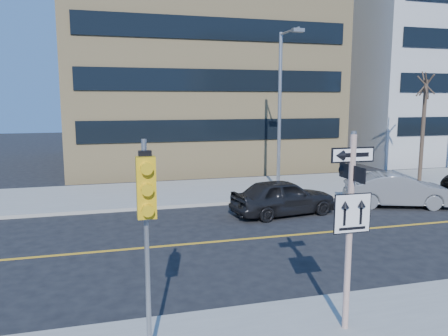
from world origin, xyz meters
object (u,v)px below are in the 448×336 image
object	(u,v)px
parked_car_b	(398,190)
parked_car_a	(283,197)
streetlight_a	(282,101)
street_tree_west	(426,87)
sign_pole	(350,221)
traffic_signal	(146,206)

from	to	relation	value
parked_car_b	parked_car_a	bearing A→B (deg)	109.26
streetlight_a	street_tree_west	distance (m)	9.05
sign_pole	streetlight_a	size ratio (longest dim) A/B	0.51
parked_car_b	street_tree_west	world-z (taller)	street_tree_west
traffic_signal	sign_pole	bearing A→B (deg)	2.11
traffic_signal	streetlight_a	world-z (taller)	streetlight_a
sign_pole	traffic_signal	world-z (taller)	sign_pole
sign_pole	streetlight_a	bearing A→B (deg)	73.23
parked_car_b	traffic_signal	bearing A→B (deg)	147.31
sign_pole	traffic_signal	size ratio (longest dim) A/B	1.02
traffic_signal	parked_car_b	size ratio (longest dim) A/B	0.86
sign_pole	parked_car_b	world-z (taller)	sign_pole
parked_car_a	streetlight_a	size ratio (longest dim) A/B	0.56
traffic_signal	street_tree_west	xyz separation A→B (m)	(17.00, 13.96, 2.50)
street_tree_west	parked_car_a	bearing A→B (deg)	-156.63
sign_pole	streetlight_a	xyz separation A→B (m)	(4.00, 13.27, 2.32)
street_tree_west	parked_car_b	bearing A→B (deg)	-137.02
sign_pole	traffic_signal	distance (m)	4.05
parked_car_b	sign_pole	bearing A→B (deg)	158.25
sign_pole	street_tree_west	bearing A→B (deg)	46.74
sign_pole	traffic_signal	bearing A→B (deg)	-177.89
sign_pole	parked_car_a	xyz separation A→B (m)	(2.51, 9.28, -1.67)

